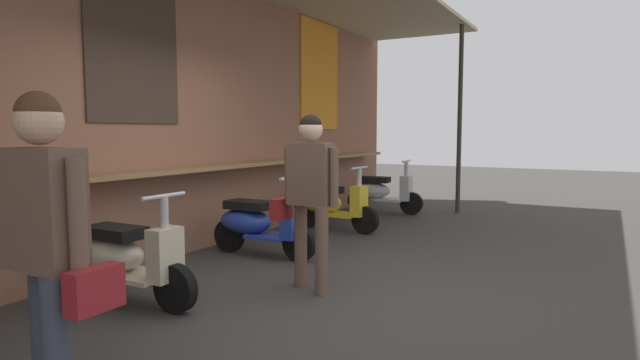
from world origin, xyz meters
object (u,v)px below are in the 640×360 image
Objects in this scene: shopper_passing at (309,185)px; scooter_blue at (257,223)px; scooter_cream at (125,257)px; scooter_yellow at (330,204)px; shopper_with_handbag at (46,230)px; scooter_silver at (380,191)px.

scooter_blue is at bearing -124.48° from shopper_passing.
scooter_yellow is at bearing 89.38° from scooter_cream.
shopper_passing is (2.59, 0.09, -0.02)m from shopper_with_handbag.
scooter_blue is at bearing 89.38° from scooter_cream.
shopper_passing reaches higher than scooter_yellow.
scooter_silver is 0.85× the size of shopper_with_handbag.
shopper_passing is (1.06, -1.23, 0.59)m from scooter_cream.
scooter_cream is 1.00× the size of scooter_blue.
scooter_yellow is 1.92m from scooter_silver.
shopper_passing is (-2.71, -1.23, 0.59)m from scooter_yellow.
scooter_blue is at bearing -94.25° from scooter_silver.
scooter_cream is 1.92m from scooter_blue.
shopper_passing is at bearing -63.02° from scooter_yellow.
scooter_silver is (5.68, -0.00, 0.00)m from scooter_cream.
shopper_with_handbag is (-1.53, -1.31, 0.62)m from scooter_cream.
scooter_blue is 3.75m from shopper_with_handbag.
shopper_with_handbag reaches higher than shopper_passing.
scooter_yellow is 0.85× the size of shopper_with_handbag.
shopper_passing reaches higher than scooter_cream.
shopper_with_handbag is at bearing 2.65° from shopper_passing.
scooter_silver is (1.92, -0.00, 0.00)m from scooter_yellow.
scooter_silver is at bearing 92.63° from scooter_yellow.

